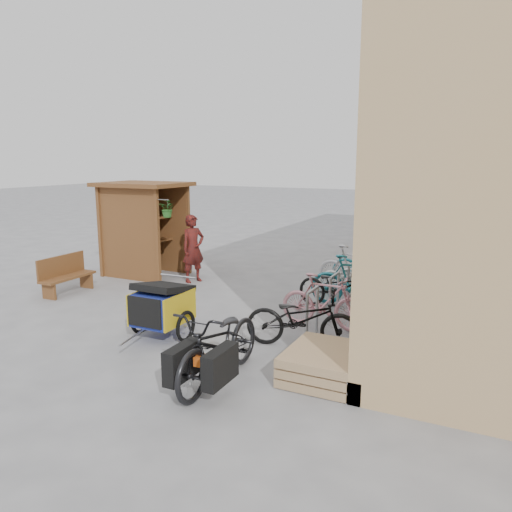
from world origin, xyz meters
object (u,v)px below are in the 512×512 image
at_px(pallet_stack, 324,364).
at_px(bike_4, 357,278).
at_px(kiosk, 141,216).
at_px(bike_2, 338,288).
at_px(child_trailer, 162,305).
at_px(bike_3, 354,281).
at_px(bike_6, 372,266).
at_px(person_kiosk, 193,249).
at_px(cargo_bike, 220,345).
at_px(bike_0, 302,319).
at_px(bike_7, 382,262).
at_px(bench, 65,274).
at_px(bike_5, 353,269).
at_px(shopping_carts, 416,248).
at_px(bike_1, 324,301).

height_order(pallet_stack, bike_4, bike_4).
xyz_separation_m(kiosk, bike_2, (5.48, -0.71, -1.09)).
bearing_deg(child_trailer, bike_3, 51.90).
bearing_deg(child_trailer, pallet_stack, -7.48).
xyz_separation_m(child_trailer, bike_6, (2.36, 5.03, -0.06)).
bearing_deg(person_kiosk, bike_4, -59.29).
bearing_deg(cargo_bike, bike_0, 72.53).
distance_m(cargo_bike, bike_7, 6.70).
height_order(bench, bike_5, bike_5).
height_order(pallet_stack, shopping_carts, shopping_carts).
bearing_deg(bike_3, person_kiosk, 77.73).
bearing_deg(bike_1, bench, 94.71).
bearing_deg(kiosk, person_kiosk, -1.46).
height_order(kiosk, child_trailer, kiosk).
bearing_deg(bike_2, kiosk, 91.36).
bearing_deg(bench, bike_2, 12.92).
distance_m(bench, bike_2, 6.06).
distance_m(pallet_stack, child_trailer, 3.06).
distance_m(shopping_carts, bike_2, 4.59).
bearing_deg(bike_1, pallet_stack, -159.62).
xyz_separation_m(pallet_stack, bike_7, (-0.54, 5.90, 0.29)).
bearing_deg(bike_5, kiosk, 108.64).
height_order(bench, bike_7, bike_7).
bearing_deg(bike_1, child_trailer, 126.45).
relative_size(cargo_bike, bike_6, 1.11).
xyz_separation_m(shopping_carts, person_kiosk, (-4.68, -3.85, 0.23)).
bearing_deg(bike_0, bike_3, -15.25).
distance_m(bike_0, bike_4, 3.31).
bearing_deg(cargo_bike, bike_2, 83.25).
distance_m(cargo_bike, bike_1, 2.81).
distance_m(person_kiosk, bike_2, 3.95).
distance_m(kiosk, person_kiosk, 1.76).
distance_m(bike_1, bike_3, 1.55).
bearing_deg(cargo_bike, bike_4, 83.63).
xyz_separation_m(child_trailer, bike_4, (2.31, 3.90, -0.12)).
height_order(kiosk, bench, kiosk).
bearing_deg(bike_5, bike_3, -153.37).
xyz_separation_m(kiosk, cargo_bike, (5.05, -4.63, -1.01)).
bearing_deg(bike_2, bike_5, 12.38).
xyz_separation_m(cargo_bike, person_kiosk, (-3.45, 4.59, 0.29)).
relative_size(child_trailer, bike_2, 0.97).
distance_m(bike_0, bike_7, 4.96).
xyz_separation_m(kiosk, bike_4, (5.56, 0.38, -1.12)).
relative_size(kiosk, bike_3, 1.41).
bearing_deg(bike_6, bike_5, 156.67).
xyz_separation_m(pallet_stack, shopping_carts, (-0.00, 7.68, 0.39)).
xyz_separation_m(pallet_stack, cargo_bike, (-1.22, -0.76, 0.33)).
xyz_separation_m(shopping_carts, bike_4, (-0.71, -3.42, -0.17)).
distance_m(kiosk, bike_5, 5.53).
bearing_deg(child_trailer, shopping_carts, 66.88).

